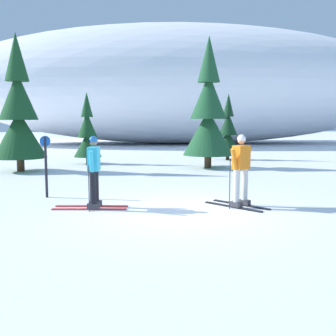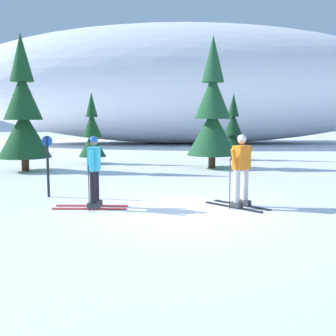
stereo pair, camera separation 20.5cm
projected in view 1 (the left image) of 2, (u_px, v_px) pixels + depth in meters
The scene contains 9 objects.
ground_plane at pixel (182, 212), 9.36m from camera, with size 120.00×120.00×0.00m, color white.
skier_orange_jacket at pixel (241, 169), 9.79m from camera, with size 1.41×1.50×1.74m.
skier_cyan_jacket at pixel (94, 171), 9.64m from camera, with size 1.77×0.81×1.71m.
pine_tree_far_left at pixel (19, 114), 16.34m from camera, with size 2.11×2.11×5.48m.
pine_tree_center_left at pixel (87, 134), 19.29m from camera, with size 1.29×1.29×3.35m.
pine_tree_center_right at pixel (208, 114), 17.57m from camera, with size 2.16×2.16×5.58m.
pine_tree_far_right at pixel (228, 132), 21.31m from camera, with size 1.32×1.32×3.41m.
snow_ridge_background at pixel (186, 85), 35.29m from camera, with size 40.30×14.44×9.97m, color white.
trail_marker_post at pixel (46, 163), 11.00m from camera, with size 0.28×0.07×1.65m.
Camera 1 is at (-0.96, -9.13, 2.09)m, focal length 44.08 mm.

